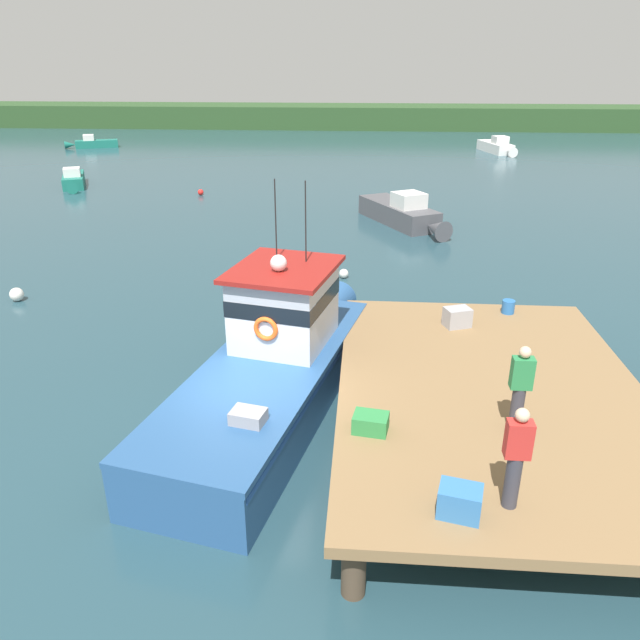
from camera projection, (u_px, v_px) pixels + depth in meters
ground_plane at (254, 429)px, 12.73m from camera, size 200.00×200.00×0.00m
dock at (491, 393)px, 11.97m from camera, size 6.00×9.00×1.20m
main_fishing_boat at (276, 361)px, 13.40m from camera, size 4.25×9.96×4.80m
crate_stack_mid_dock at (457, 317)px, 14.58m from camera, size 0.72×0.62×0.47m
crate_single_by_cleat at (371, 423)px, 10.47m from camera, size 0.66×0.53×0.32m
crate_single_far at (460, 501)px, 8.51m from camera, size 0.69×0.57×0.45m
bait_bucket at (508, 307)px, 15.37m from camera, size 0.32×0.32×0.34m
deckhand_by_the_boat at (520, 388)px, 10.20m from camera, size 0.36×0.22×1.63m
deckhand_further_back at (516, 456)px, 8.44m from camera, size 0.36×0.22×1.63m
moored_boat_near_channel at (497, 147)px, 50.25m from camera, size 2.44×5.55×1.39m
moored_boat_far_right at (403, 213)px, 28.24m from camera, size 4.09×6.07×1.59m
moored_boat_far_left at (73, 180)px, 36.84m from camera, size 2.68×4.62×1.18m
moored_boat_off_the_point at (93, 143)px, 53.15m from camera, size 4.44×2.48×1.13m
mooring_buoy_channel_marker at (344, 274)px, 21.44m from camera, size 0.33×0.33×0.33m
mooring_buoy_outer at (17, 294)px, 19.39m from camera, size 0.44×0.44×0.44m
mooring_buoy_inshore at (201, 192)px, 34.63m from camera, size 0.33×0.33×0.33m
far_shoreline at (349, 116)px, 69.00m from camera, size 120.00×8.00×2.40m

